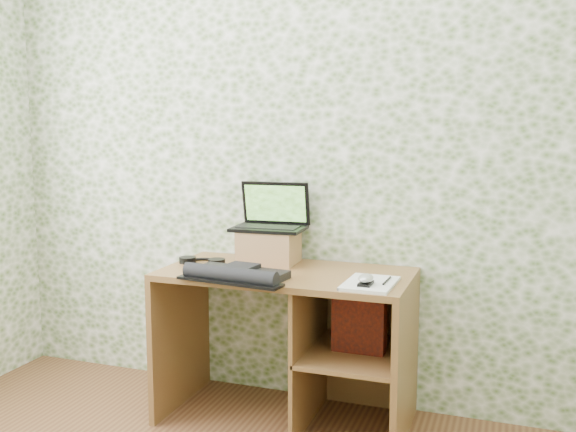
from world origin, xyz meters
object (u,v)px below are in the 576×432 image
at_px(desk, 303,325).
at_px(laptop, 272,218).
at_px(riser, 269,247).
at_px(notepad, 370,283).
at_px(keyboard, 236,274).

distance_m(desk, laptop, 0.56).
relative_size(desk, riser, 4.25).
distance_m(laptop, notepad, 0.70).
height_order(riser, laptop, laptop).
bearing_deg(desk, notepad, -24.21).
bearing_deg(notepad, riser, 155.77).
bearing_deg(notepad, desk, 157.03).
height_order(laptop, keyboard, laptop).
height_order(keyboard, notepad, keyboard).
xyz_separation_m(laptop, keyboard, (-0.02, -0.42, -0.20)).
xyz_separation_m(riser, laptop, (0.00, 0.04, 0.14)).
relative_size(keyboard, notepad, 1.70).
height_order(desk, keyboard, keyboard).
height_order(desk, notepad, notepad).
height_order(desk, riser, riser).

